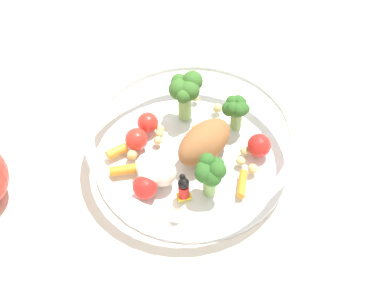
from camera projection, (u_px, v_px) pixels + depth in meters
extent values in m
plane|color=silver|center=(204.00, 160.00, 0.62)|extent=(2.40, 2.40, 0.00)
cylinder|color=white|center=(192.00, 158.00, 0.61)|extent=(0.23, 0.23, 0.01)
torus|color=white|center=(192.00, 132.00, 0.58)|extent=(0.24, 0.24, 0.01)
ellipsoid|color=#935B33|center=(208.00, 142.00, 0.59)|extent=(0.08, 0.05, 0.04)
cylinder|color=#7FAD5B|center=(210.00, 184.00, 0.56)|extent=(0.01, 0.01, 0.03)
sphere|color=#2D6023|center=(217.00, 165.00, 0.55)|extent=(0.02, 0.02, 0.02)
sphere|color=#2D6023|center=(207.00, 161.00, 0.55)|extent=(0.02, 0.02, 0.02)
sphere|color=#2D6023|center=(203.00, 169.00, 0.54)|extent=(0.02, 0.02, 0.02)
sphere|color=#2D6023|center=(205.00, 173.00, 0.54)|extent=(0.02, 0.02, 0.02)
sphere|color=#2D6023|center=(212.00, 177.00, 0.54)|extent=(0.02, 0.02, 0.02)
sphere|color=#2D6023|center=(217.00, 170.00, 0.54)|extent=(0.02, 0.02, 0.02)
cylinder|color=#7FAD5B|center=(236.00, 120.00, 0.63)|extent=(0.01, 0.01, 0.02)
sphere|color=#2D6023|center=(240.00, 103.00, 0.61)|extent=(0.01, 0.01, 0.01)
sphere|color=#2D6023|center=(238.00, 102.00, 0.62)|extent=(0.02, 0.02, 0.02)
sphere|color=#2D6023|center=(232.00, 102.00, 0.62)|extent=(0.02, 0.02, 0.02)
sphere|color=#2D6023|center=(229.00, 109.00, 0.61)|extent=(0.02, 0.02, 0.02)
sphere|color=#2D6023|center=(233.00, 109.00, 0.61)|extent=(0.02, 0.02, 0.02)
sphere|color=#2D6023|center=(238.00, 110.00, 0.60)|extent=(0.02, 0.02, 0.02)
sphere|color=#2D6023|center=(242.00, 110.00, 0.61)|extent=(0.02, 0.02, 0.02)
sphere|color=#2D6023|center=(242.00, 107.00, 0.61)|extent=(0.01, 0.01, 0.01)
cylinder|color=#7FAD5B|center=(185.00, 107.00, 0.64)|extent=(0.02, 0.02, 0.03)
sphere|color=#386B28|center=(192.00, 81.00, 0.62)|extent=(0.02, 0.02, 0.02)
sphere|color=#386B28|center=(179.00, 82.00, 0.62)|extent=(0.02, 0.02, 0.02)
sphere|color=#386B28|center=(179.00, 89.00, 0.62)|extent=(0.03, 0.03, 0.03)
sphere|color=#386B28|center=(183.00, 96.00, 0.61)|extent=(0.02, 0.02, 0.02)
sphere|color=#386B28|center=(189.00, 90.00, 0.61)|extent=(0.03, 0.03, 0.03)
sphere|color=silver|center=(156.00, 166.00, 0.57)|extent=(0.03, 0.03, 0.03)
sphere|color=silver|center=(155.00, 167.00, 0.58)|extent=(0.03, 0.03, 0.03)
sphere|color=silver|center=(150.00, 166.00, 0.57)|extent=(0.03, 0.03, 0.03)
sphere|color=silver|center=(150.00, 176.00, 0.57)|extent=(0.03, 0.03, 0.03)
sphere|color=silver|center=(161.00, 171.00, 0.57)|extent=(0.03, 0.03, 0.03)
cube|color=yellow|center=(184.00, 196.00, 0.57)|extent=(0.02, 0.02, 0.00)
cylinder|color=red|center=(184.00, 191.00, 0.56)|extent=(0.02, 0.02, 0.02)
sphere|color=black|center=(184.00, 183.00, 0.55)|extent=(0.01, 0.01, 0.01)
sphere|color=black|center=(185.00, 185.00, 0.54)|extent=(0.01, 0.01, 0.01)
sphere|color=black|center=(182.00, 177.00, 0.55)|extent=(0.01, 0.01, 0.01)
cylinder|color=orange|center=(125.00, 170.00, 0.59)|extent=(0.04, 0.03, 0.01)
cylinder|color=orange|center=(240.00, 186.00, 0.57)|extent=(0.03, 0.03, 0.01)
cylinder|color=orange|center=(117.00, 151.00, 0.60)|extent=(0.03, 0.01, 0.01)
sphere|color=red|center=(136.00, 139.00, 0.61)|extent=(0.03, 0.03, 0.03)
sphere|color=red|center=(148.00, 123.00, 0.63)|extent=(0.03, 0.03, 0.03)
sphere|color=red|center=(147.00, 189.00, 0.56)|extent=(0.03, 0.03, 0.03)
sphere|color=red|center=(259.00, 145.00, 0.60)|extent=(0.03, 0.03, 0.03)
sphere|color=#D1B775|center=(217.00, 122.00, 0.64)|extent=(0.01, 0.01, 0.01)
sphere|color=#D1B775|center=(217.00, 108.00, 0.65)|extent=(0.01, 0.01, 0.01)
sphere|color=#D1B775|center=(237.00, 111.00, 0.65)|extent=(0.01, 0.01, 0.01)
sphere|color=#D1B775|center=(158.00, 140.00, 0.62)|extent=(0.01, 0.01, 0.01)
sphere|color=#D1B775|center=(241.00, 161.00, 0.59)|extent=(0.01, 0.01, 0.01)
sphere|color=#D1B775|center=(160.00, 129.00, 0.63)|extent=(0.01, 0.01, 0.01)
sphere|color=tan|center=(132.00, 155.00, 0.60)|extent=(0.01, 0.01, 0.01)
sphere|color=tan|center=(196.00, 128.00, 0.63)|extent=(0.01, 0.01, 0.01)
sphere|color=#D1B775|center=(196.00, 98.00, 0.66)|extent=(0.01, 0.01, 0.01)
sphere|color=tan|center=(159.00, 134.00, 0.62)|extent=(0.01, 0.01, 0.01)
sphere|color=tan|center=(253.00, 169.00, 0.59)|extent=(0.01, 0.01, 0.01)
sphere|color=#D1B775|center=(245.00, 151.00, 0.61)|extent=(0.01, 0.01, 0.01)
sphere|color=#D1B775|center=(177.00, 214.00, 0.55)|extent=(0.01, 0.01, 0.01)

